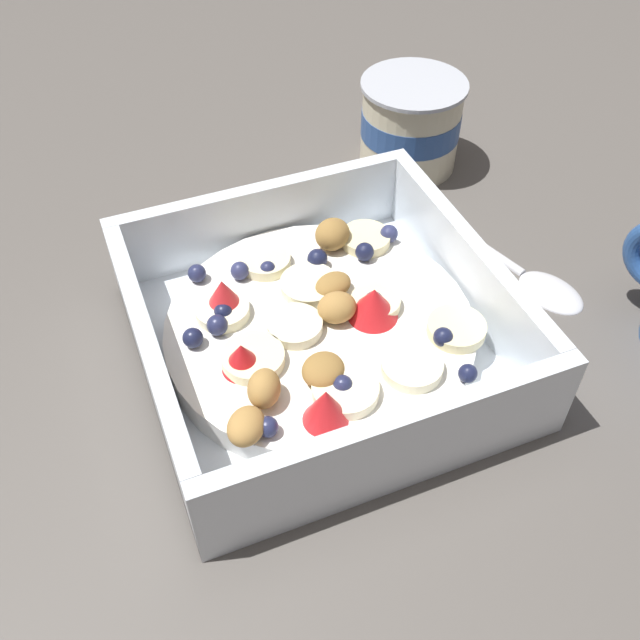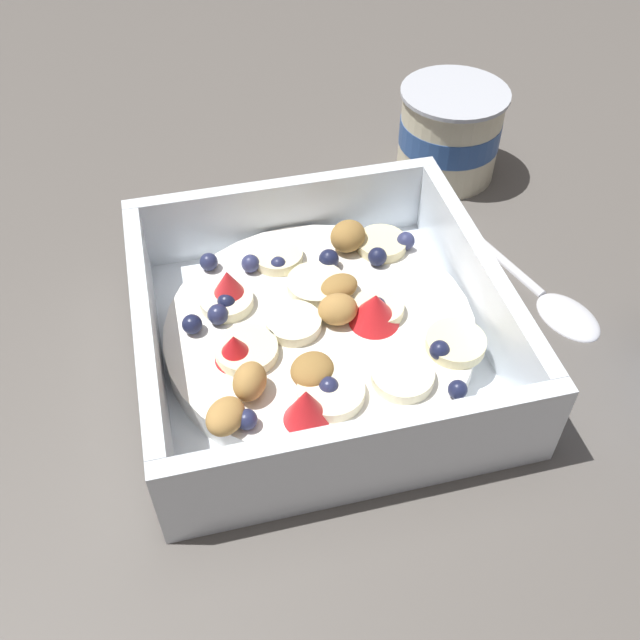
% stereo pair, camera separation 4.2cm
% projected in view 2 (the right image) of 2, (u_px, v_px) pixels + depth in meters
% --- Properties ---
extents(ground_plane, '(2.40, 2.40, 0.00)m').
position_uv_depth(ground_plane, '(347.00, 348.00, 0.45)').
color(ground_plane, '#56514C').
extents(fruit_bowl, '(0.21, 0.21, 0.06)m').
position_uv_depth(fruit_bowl, '(319.00, 332.00, 0.43)').
color(fruit_bowl, white).
rests_on(fruit_bowl, ground).
extents(spoon, '(0.07, 0.17, 0.01)m').
position_uv_depth(spoon, '(541.00, 289.00, 0.48)').
color(spoon, silver).
rests_on(spoon, ground).
extents(yogurt_cup, '(0.08, 0.08, 0.07)m').
position_uv_depth(yogurt_cup, '(450.00, 133.00, 0.55)').
color(yogurt_cup, beige).
rests_on(yogurt_cup, ground).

